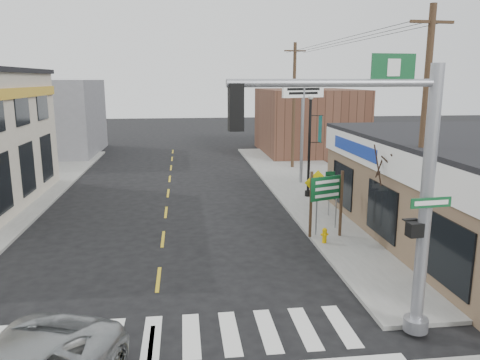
{
  "coord_description": "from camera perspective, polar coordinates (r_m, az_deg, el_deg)",
  "views": [
    {
      "loc": [
        0.91,
        -10.58,
        6.45
      ],
      "look_at": [
        2.99,
        6.21,
        2.8
      ],
      "focal_mm": 35.0,
      "sensor_mm": 36.0,
      "label": 1
    }
  ],
  "objects": [
    {
      "name": "ground",
      "position": [
        12.42,
        -10.82,
        -19.35
      ],
      "size": [
        140.0,
        140.0,
        0.0
      ],
      "primitive_type": "plane",
      "color": "black",
      "rests_on": "ground"
    },
    {
      "name": "sidewalk_right",
      "position": [
        25.73,
        11.52,
        -2.44
      ],
      "size": [
        6.0,
        38.0,
        0.13
      ],
      "primitive_type": "cube",
      "color": "gray",
      "rests_on": "ground"
    },
    {
      "name": "center_line",
      "position": [
        19.69,
        -9.38,
        -7.1
      ],
      "size": [
        0.12,
        56.0,
        0.01
      ],
      "primitive_type": "cube",
      "color": "gold",
      "rests_on": "ground"
    },
    {
      "name": "crosswalk",
      "position": [
        12.76,
        -10.7,
        -18.39
      ],
      "size": [
        11.0,
        2.2,
        0.01
      ],
      "primitive_type": "cube",
      "color": "silver",
      "rests_on": "ground"
    },
    {
      "name": "bldg_distant_right",
      "position": [
        42.22,
        8.27,
        7.1
      ],
      "size": [
        8.0,
        10.0,
        5.6
      ],
      "primitive_type": "cube",
      "color": "brown",
      "rests_on": "ground"
    },
    {
      "name": "bldg_distant_left",
      "position": [
        44.33,
        -22.79,
        7.04
      ],
      "size": [
        9.0,
        10.0,
        6.4
      ],
      "primitive_type": "cube",
      "color": "slate",
      "rests_on": "ground"
    },
    {
      "name": "traffic_signal_pole",
      "position": [
        11.68,
        18.49,
        0.53
      ],
      "size": [
        5.44,
        0.4,
        6.89
      ],
      "rotation": [
        0.0,
        0.0,
        0.09
      ],
      "color": "#91939A",
      "rests_on": "sidewalk_right"
    },
    {
      "name": "guide_sign",
      "position": [
        19.17,
        10.52,
        -1.77
      ],
      "size": [
        1.56,
        0.13,
        2.72
      ],
      "rotation": [
        0.0,
        0.0,
        0.35
      ],
      "color": "#473221",
      "rests_on": "sidewalk_right"
    },
    {
      "name": "fire_hydrant",
      "position": [
        18.82,
        10.27,
        -6.58
      ],
      "size": [
        0.19,
        0.19,
        0.61
      ],
      "rotation": [
        0.0,
        0.0,
        0.01
      ],
      "color": "#CB9E02",
      "rests_on": "sidewalk_right"
    },
    {
      "name": "ped_crossing_sign",
      "position": [
        19.25,
        9.41,
        -1.33
      ],
      "size": [
        1.07,
        0.08,
        2.74
      ],
      "rotation": [
        0.0,
        0.0,
        -0.24
      ],
      "color": "gray",
      "rests_on": "sidewalk_right"
    },
    {
      "name": "lamp_post",
      "position": [
        25.56,
        8.61,
        5.07
      ],
      "size": [
        0.72,
        0.57,
        5.55
      ],
      "rotation": [
        0.0,
        0.0,
        0.4
      ],
      "color": "black",
      "rests_on": "sidewalk_right"
    },
    {
      "name": "dance_center_sign",
      "position": [
        28.91,
        7.68,
        9.04
      ],
      "size": [
        2.97,
        0.19,
        6.31
      ],
      "rotation": [
        0.0,
        0.0,
        0.39
      ],
      "color": "gray",
      "rests_on": "sidewalk_right"
    },
    {
      "name": "bare_tree",
      "position": [
        18.24,
        18.32,
        2.95
      ],
      "size": [
        2.28,
        2.28,
        4.56
      ],
      "rotation": [
        0.0,
        0.0,
        -0.35
      ],
      "color": "black",
      "rests_on": "sidewalk_right"
    },
    {
      "name": "shrub_back",
      "position": [
        19.64,
        18.75,
        -5.95
      ],
      "size": [
        1.14,
        1.14,
        0.86
      ],
      "primitive_type": "ellipsoid",
      "color": "black",
      "rests_on": "sidewalk_right"
    },
    {
      "name": "utility_pole_near",
      "position": [
        16.77,
        21.37,
        4.92
      ],
      "size": [
        1.51,
        0.23,
        8.67
      ],
      "rotation": [
        0.0,
        0.0,
        0.07
      ],
      "color": "#4F3422",
      "rests_on": "sidewalk_right"
    },
    {
      "name": "utility_pole_far",
      "position": [
        34.12,
        6.57,
        9.11
      ],
      "size": [
        1.54,
        0.23,
        8.85
      ],
      "rotation": [
        0.0,
        0.0,
        0.01
      ],
      "color": "#40221A",
      "rests_on": "sidewalk_right"
    }
  ]
}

